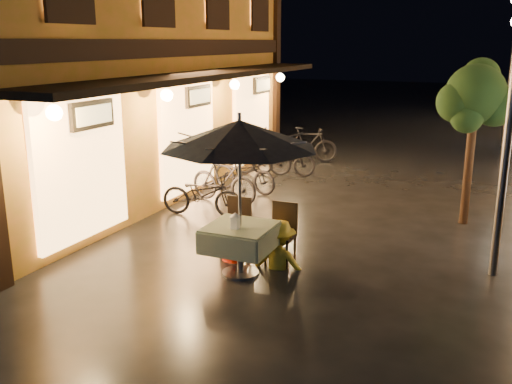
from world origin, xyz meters
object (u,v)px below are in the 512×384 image
at_px(patio_umbrella, 239,135).
at_px(person_yellow, 279,222).
at_px(person_orange, 234,216).
at_px(bicycle_0, 202,194).
at_px(table_lantern, 235,220).
at_px(cafe_table, 240,238).

distance_m(patio_umbrella, person_yellow, 1.56).
xyz_separation_m(person_orange, bicycle_0, (-1.61, 1.85, -0.27)).
relative_size(patio_umbrella, bicycle_0, 1.45).
height_order(table_lantern, person_yellow, person_yellow).
bearing_deg(person_yellow, patio_umbrella, 42.15).
height_order(cafe_table, patio_umbrella, patio_umbrella).
bearing_deg(patio_umbrella, bicycle_0, 129.18).
bearing_deg(bicycle_0, cafe_table, -148.87).
height_order(person_orange, person_yellow, person_yellow).
xyz_separation_m(cafe_table, bicycle_0, (-1.98, 2.43, -0.14)).
relative_size(patio_umbrella, person_orange, 1.73).
bearing_deg(person_orange, table_lantern, 135.07).
xyz_separation_m(cafe_table, person_yellow, (0.42, 0.52, 0.15)).
xyz_separation_m(patio_umbrella, table_lantern, (0.00, -0.16, -1.23)).
xyz_separation_m(table_lantern, person_orange, (-0.38, 0.74, -0.21)).
bearing_deg(table_lantern, bicycle_0, 127.36).
relative_size(table_lantern, person_yellow, 0.17).
height_order(patio_umbrella, bicycle_0, patio_umbrella).
distance_m(table_lantern, person_orange, 0.86).
height_order(patio_umbrella, person_orange, patio_umbrella).
xyz_separation_m(patio_umbrella, person_orange, (-0.38, 0.58, -1.43)).
relative_size(person_orange, person_yellow, 0.96).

